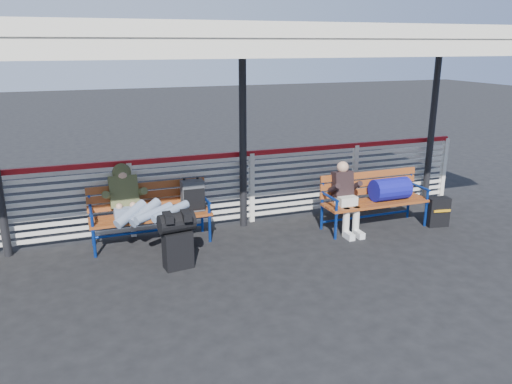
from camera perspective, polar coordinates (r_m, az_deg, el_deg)
name	(u,v)px	position (r m, az deg, el deg)	size (l,w,h in m)	color
ground	(153,289)	(6.49, -11.70, -10.75)	(60.00, 60.00, 0.00)	black
fence	(131,196)	(8.01, -14.11, -0.50)	(12.08, 0.08, 1.24)	silver
canopy	(127,36)	(6.65, -14.51, 16.93)	(12.60, 3.60, 3.16)	silver
luggage_stack	(177,238)	(6.82, -8.99, -5.23)	(0.51, 0.32, 0.79)	black
bench_left	(164,204)	(7.72, -10.46, -1.35)	(1.80, 0.56, 0.94)	#944E1C
bench_right	(383,192)	(8.46, 14.26, 0.04)	(1.80, 0.56, 0.92)	#944E1C
traveler_man	(143,208)	(7.33, -12.81, -1.74)	(0.94, 1.64, 0.77)	#7B8DA6
companion_person	(346,197)	(8.11, 10.22, -0.52)	(0.32, 0.66, 1.15)	beige
suitcase_side	(438,212)	(8.88, 20.04, -2.13)	(0.38, 0.27, 0.49)	black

